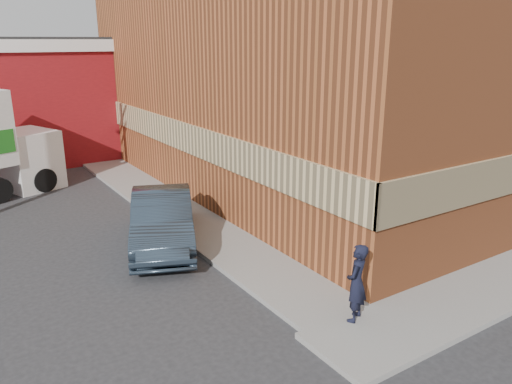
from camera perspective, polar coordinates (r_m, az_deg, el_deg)
ground at (r=10.25m, az=6.77°, el=-15.45°), size 90.00×90.00×0.00m
brick_building at (r=21.05m, az=9.55°, el=14.61°), size 14.25×18.25×9.36m
sidewalk_west at (r=17.63m, az=-10.60°, el=-1.21°), size 1.80×18.00×0.12m
man at (r=10.11m, az=11.41°, el=-10.14°), size 0.70×0.62×1.61m
sedan at (r=13.94m, az=-10.65°, el=-3.12°), size 3.22×4.83×1.51m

